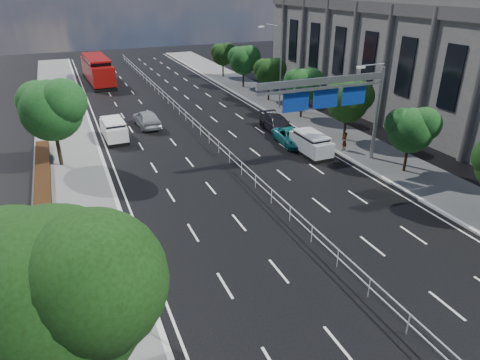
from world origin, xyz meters
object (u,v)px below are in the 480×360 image
red_bus (97,69)px  pedestrian_b (289,101)px  toilet_sign (95,259)px  parked_car_dark (277,124)px  pedestrian_a (344,141)px  silver_minivan (311,144)px  parked_car_teal (291,137)px  white_minivan (114,130)px  near_car_silver (147,118)px  near_car_dark (104,65)px  overhead_gantry (336,93)px

red_bus → pedestrian_b: bearing=-54.7°
toilet_sign → parked_car_dark: toilet_sign is taller
red_bus → pedestrian_a: size_ratio=7.94×
silver_minivan → parked_car_teal: size_ratio=0.92×
red_bus → pedestrian_b: (17.51, -22.50, -0.86)m
white_minivan → near_car_silver: 4.38m
pedestrian_a → pedestrian_b: size_ratio=0.88×
near_car_dark → near_car_silver: bearing=97.6°
near_car_silver → pedestrian_a: bearing=132.1°
silver_minivan → parked_car_teal: bearing=95.9°
near_car_dark → pedestrian_b: size_ratio=2.52×
parked_car_dark → pedestrian_b: 7.48m
toilet_sign → near_car_dark: bearing=83.2°
red_bus → parked_car_teal: 34.36m
toilet_sign → pedestrian_a: toilet_sign is taller
toilet_sign → parked_car_teal: (17.45, 15.53, -2.31)m
overhead_gantry → red_bus: size_ratio=0.85×
toilet_sign → white_minivan: size_ratio=1.02×
toilet_sign → overhead_gantry: size_ratio=0.42×
parked_car_teal → overhead_gantry: bearing=-83.6°
toilet_sign → silver_minivan: 22.01m
overhead_gantry → white_minivan: 19.48m
near_car_silver → parked_car_dark: 12.60m
toilet_sign → near_car_dark: 57.97m
overhead_gantry → parked_car_dark: 10.19m
parked_car_teal → pedestrian_a: pedestrian_a is taller
pedestrian_b → near_car_silver: bearing=3.7°
near_car_silver → parked_car_dark: (10.91, -6.31, -0.07)m
overhead_gantry → silver_minivan: size_ratio=2.42×
parked_car_teal → pedestrian_a: 4.52m
overhead_gantry → red_bus: overhead_gantry is taller
silver_minivan → pedestrian_a: 2.88m
pedestrian_b → white_minivan: bearing=12.2°
overhead_gantry → near_car_dark: 48.95m
near_car_dark → parked_car_dark: parked_car_dark is taller
white_minivan → near_car_silver: bearing=36.4°
near_car_silver → pedestrian_a: (13.57, -13.06, 0.10)m
toilet_sign → white_minivan: toilet_sign is taller
near_car_dark → parked_car_dark: (11.07, -38.52, 0.02)m
near_car_dark → parked_car_dark: size_ratio=0.86×
near_car_silver → parked_car_dark: near_car_silver is taller
red_bus → parked_car_dark: red_bus is taller
overhead_gantry → silver_minivan: 5.51m
overhead_gantry → white_minivan: (-14.14, 12.54, -4.71)m
red_bus → silver_minivan: size_ratio=2.86×
parked_car_dark → overhead_gantry: bearing=-89.3°
red_bus → overhead_gantry: bearing=-73.6°
overhead_gantry → pedestrian_a: overhead_gantry is taller
red_bus → near_car_dark: 10.30m
near_car_silver → near_car_dark: size_ratio=1.09×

